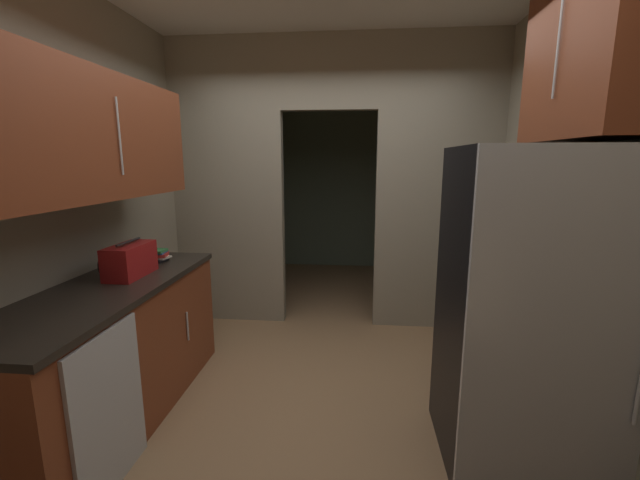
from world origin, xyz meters
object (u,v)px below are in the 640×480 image
Objects in this scene: dishwasher at (110,411)px; book_stack at (159,255)px; refrigerator at (527,311)px; boombox at (130,260)px.

dishwasher is 1.33m from book_stack.
refrigerator is 2.07× the size of dishwasher.
dishwasher is 5.57× the size of book_stack.
boombox is (-0.29, 0.77, 0.59)m from dishwasher.
refrigerator is 2.48m from boombox.
refrigerator reaches higher than boombox.
boombox is at bearing 110.46° from dishwasher.
book_stack reaches higher than dishwasher.
book_stack is at bearing 103.93° from dishwasher.
boombox is 0.41m from book_stack.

